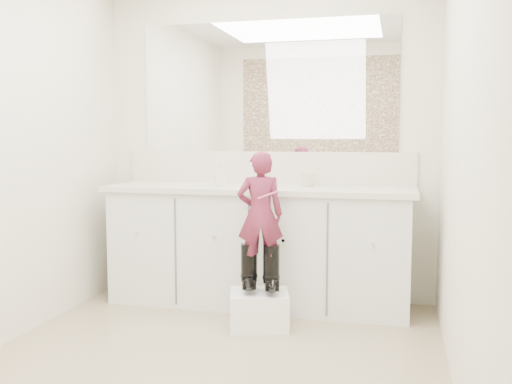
# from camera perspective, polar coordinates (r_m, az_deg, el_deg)

# --- Properties ---
(floor) EXTENTS (3.00, 3.00, 0.00)m
(floor) POSITION_cam_1_polar(r_m,az_deg,el_deg) (3.28, -5.14, -17.07)
(floor) COLOR #967B62
(floor) RESTS_ON ground
(wall_back) EXTENTS (2.60, 0.00, 2.60)m
(wall_back) POSITION_cam_1_polar(r_m,az_deg,el_deg) (4.47, 1.08, 4.84)
(wall_back) COLOR beige
(wall_back) RESTS_ON floor
(wall_front) EXTENTS (2.60, 0.00, 2.60)m
(wall_front) POSITION_cam_1_polar(r_m,az_deg,el_deg) (1.68, -22.58, 2.96)
(wall_front) COLOR beige
(wall_front) RESTS_ON floor
(wall_right) EXTENTS (0.00, 3.00, 3.00)m
(wall_right) POSITION_cam_1_polar(r_m,az_deg,el_deg) (2.87, 20.04, 4.01)
(wall_right) COLOR beige
(wall_right) RESTS_ON floor
(vanity_cabinet) EXTENTS (2.20, 0.55, 0.85)m
(vanity_cabinet) POSITION_cam_1_polar(r_m,az_deg,el_deg) (4.28, 0.23, -5.64)
(vanity_cabinet) COLOR silver
(vanity_cabinet) RESTS_ON floor
(countertop) EXTENTS (2.28, 0.58, 0.04)m
(countertop) POSITION_cam_1_polar(r_m,az_deg,el_deg) (4.20, 0.18, 0.28)
(countertop) COLOR beige
(countertop) RESTS_ON vanity_cabinet
(backsplash) EXTENTS (2.28, 0.03, 0.25)m
(backsplash) POSITION_cam_1_polar(r_m,az_deg,el_deg) (4.46, 1.03, 2.46)
(backsplash) COLOR beige
(backsplash) RESTS_ON countertop
(mirror) EXTENTS (2.00, 0.02, 1.00)m
(mirror) POSITION_cam_1_polar(r_m,az_deg,el_deg) (4.47, 1.06, 10.48)
(mirror) COLOR white
(mirror) RESTS_ON wall_back
(faucet) EXTENTS (0.08, 0.08, 0.10)m
(faucet) POSITION_cam_1_polar(r_m,az_deg,el_deg) (4.36, 0.71, 1.39)
(faucet) COLOR silver
(faucet) RESTS_ON countertop
(cup) EXTENTS (0.13, 0.13, 0.11)m
(cup) POSITION_cam_1_polar(r_m,az_deg,el_deg) (4.22, 5.25, 1.27)
(cup) COLOR beige
(cup) RESTS_ON countertop
(soap_bottle) EXTENTS (0.10, 0.10, 0.16)m
(soap_bottle) POSITION_cam_1_polar(r_m,az_deg,el_deg) (4.22, -3.57, 1.69)
(soap_bottle) COLOR beige
(soap_bottle) RESTS_ON countertop
(step_stool) EXTENTS (0.45, 0.40, 0.24)m
(step_stool) POSITION_cam_1_polar(r_m,az_deg,el_deg) (3.84, 0.34, -11.69)
(step_stool) COLOR white
(step_stool) RESTS_ON floor
(boot_left) EXTENTS (0.17, 0.23, 0.31)m
(boot_left) POSITION_cam_1_polar(r_m,az_deg,el_deg) (3.80, -0.69, -7.53)
(boot_left) COLOR black
(boot_left) RESTS_ON step_stool
(boot_right) EXTENTS (0.17, 0.23, 0.31)m
(boot_right) POSITION_cam_1_polar(r_m,az_deg,el_deg) (3.76, 1.53, -7.65)
(boot_right) COLOR black
(boot_right) RESTS_ON step_stool
(toddler) EXTENTS (0.34, 0.27, 0.82)m
(toddler) POSITION_cam_1_polar(r_m,az_deg,el_deg) (3.72, 0.42, -2.26)
(toddler) COLOR #A3325E
(toddler) RESTS_ON step_stool
(toothbrush) EXTENTS (0.13, 0.05, 0.06)m
(toothbrush) POSITION_cam_1_polar(r_m,az_deg,el_deg) (3.61, 1.20, -0.29)
(toothbrush) COLOR #CF507D
(toothbrush) RESTS_ON toddler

